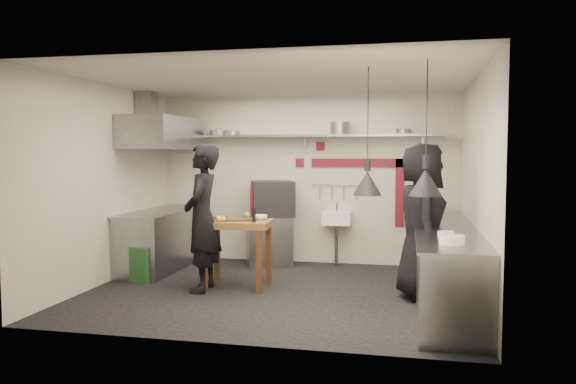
% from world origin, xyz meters
% --- Properties ---
extents(floor, '(5.00, 5.00, 0.00)m').
position_xyz_m(floor, '(0.00, 0.00, 0.00)').
color(floor, black).
rests_on(floor, ground).
extents(ceiling, '(5.00, 5.00, 0.00)m').
position_xyz_m(ceiling, '(0.00, 0.00, 2.80)').
color(ceiling, beige).
rests_on(ceiling, floor).
extents(wall_back, '(5.00, 0.04, 2.80)m').
position_xyz_m(wall_back, '(0.00, 2.10, 1.40)').
color(wall_back, silver).
rests_on(wall_back, floor).
extents(wall_front, '(5.00, 0.04, 2.80)m').
position_xyz_m(wall_front, '(0.00, -2.10, 1.40)').
color(wall_front, silver).
rests_on(wall_front, floor).
extents(wall_left, '(0.04, 4.20, 2.80)m').
position_xyz_m(wall_left, '(-2.50, 0.00, 1.40)').
color(wall_left, silver).
rests_on(wall_left, floor).
extents(wall_right, '(0.04, 4.20, 2.80)m').
position_xyz_m(wall_right, '(2.50, 0.00, 1.40)').
color(wall_right, silver).
rests_on(wall_right, floor).
extents(red_band_horiz, '(1.70, 0.02, 0.14)m').
position_xyz_m(red_band_horiz, '(0.95, 2.08, 1.68)').
color(red_band_horiz, maroon).
rests_on(red_band_horiz, wall_back).
extents(red_band_vert, '(0.14, 0.02, 1.10)m').
position_xyz_m(red_band_vert, '(1.55, 2.08, 1.20)').
color(red_band_vert, maroon).
rests_on(red_band_vert, wall_back).
extents(red_tile_a, '(0.14, 0.02, 0.14)m').
position_xyz_m(red_tile_a, '(0.25, 2.08, 1.95)').
color(red_tile_a, maroon).
rests_on(red_tile_a, wall_back).
extents(red_tile_b, '(0.14, 0.02, 0.14)m').
position_xyz_m(red_tile_b, '(-0.10, 2.08, 1.68)').
color(red_tile_b, maroon).
rests_on(red_tile_b, wall_back).
extents(back_shelf, '(4.60, 0.34, 0.04)m').
position_xyz_m(back_shelf, '(0.00, 1.92, 2.12)').
color(back_shelf, slate).
rests_on(back_shelf, wall_back).
extents(shelf_bracket_left, '(0.04, 0.06, 0.24)m').
position_xyz_m(shelf_bracket_left, '(-1.90, 2.07, 2.02)').
color(shelf_bracket_left, slate).
rests_on(shelf_bracket_left, wall_back).
extents(shelf_bracket_mid, '(0.04, 0.06, 0.24)m').
position_xyz_m(shelf_bracket_mid, '(0.00, 2.07, 2.02)').
color(shelf_bracket_mid, slate).
rests_on(shelf_bracket_mid, wall_back).
extents(shelf_bracket_right, '(0.04, 0.06, 0.24)m').
position_xyz_m(shelf_bracket_right, '(1.90, 2.07, 2.02)').
color(shelf_bracket_right, slate).
rests_on(shelf_bracket_right, wall_back).
extents(pan_far_left, '(0.30, 0.30, 0.09)m').
position_xyz_m(pan_far_left, '(-1.47, 1.92, 2.19)').
color(pan_far_left, slate).
rests_on(pan_far_left, back_shelf).
extents(pan_mid_left, '(0.33, 0.33, 0.07)m').
position_xyz_m(pan_mid_left, '(-1.23, 1.92, 2.18)').
color(pan_mid_left, slate).
rests_on(pan_mid_left, back_shelf).
extents(stock_pot, '(0.38, 0.38, 0.20)m').
position_xyz_m(stock_pot, '(0.59, 1.92, 2.24)').
color(stock_pot, slate).
rests_on(stock_pot, back_shelf).
extents(pan_right, '(0.24, 0.24, 0.08)m').
position_xyz_m(pan_right, '(1.60, 1.92, 2.18)').
color(pan_right, slate).
rests_on(pan_right, back_shelf).
extents(oven_stand, '(0.90, 0.86, 0.80)m').
position_xyz_m(oven_stand, '(-0.55, 1.75, 0.40)').
color(oven_stand, slate).
rests_on(oven_stand, floor).
extents(combi_oven, '(0.85, 0.82, 0.58)m').
position_xyz_m(combi_oven, '(-0.49, 1.76, 1.09)').
color(combi_oven, black).
rests_on(combi_oven, oven_stand).
extents(oven_door, '(0.51, 0.21, 0.46)m').
position_xyz_m(oven_door, '(-0.53, 1.52, 1.09)').
color(oven_door, maroon).
rests_on(oven_door, combi_oven).
extents(oven_glass, '(0.31, 0.13, 0.34)m').
position_xyz_m(oven_glass, '(-0.54, 1.50, 1.09)').
color(oven_glass, black).
rests_on(oven_glass, oven_door).
extents(hand_sink, '(0.46, 0.34, 0.22)m').
position_xyz_m(hand_sink, '(0.55, 1.92, 0.78)').
color(hand_sink, white).
rests_on(hand_sink, wall_back).
extents(sink_tap, '(0.03, 0.03, 0.14)m').
position_xyz_m(sink_tap, '(0.55, 1.92, 0.96)').
color(sink_tap, slate).
rests_on(sink_tap, hand_sink).
extents(sink_drain, '(0.06, 0.06, 0.66)m').
position_xyz_m(sink_drain, '(0.55, 1.88, 0.34)').
color(sink_drain, slate).
rests_on(sink_drain, floor).
extents(utensil_rail, '(0.90, 0.02, 0.02)m').
position_xyz_m(utensil_rail, '(0.55, 2.06, 1.32)').
color(utensil_rail, slate).
rests_on(utensil_rail, wall_back).
extents(counter_right, '(0.70, 3.80, 0.90)m').
position_xyz_m(counter_right, '(2.15, 0.00, 0.45)').
color(counter_right, slate).
rests_on(counter_right, floor).
extents(counter_right_top, '(0.76, 3.90, 0.03)m').
position_xyz_m(counter_right_top, '(2.15, 0.00, 0.92)').
color(counter_right_top, slate).
rests_on(counter_right_top, counter_right).
extents(plate_stack, '(0.29, 0.29, 0.09)m').
position_xyz_m(plate_stack, '(2.12, -1.37, 0.97)').
color(plate_stack, white).
rests_on(plate_stack, counter_right_top).
extents(small_bowl_right, '(0.19, 0.19, 0.05)m').
position_xyz_m(small_bowl_right, '(2.10, -0.81, 0.96)').
color(small_bowl_right, white).
rests_on(small_bowl_right, counter_right_top).
extents(counter_left, '(0.70, 1.90, 0.90)m').
position_xyz_m(counter_left, '(-2.15, 1.05, 0.45)').
color(counter_left, slate).
rests_on(counter_left, floor).
extents(counter_left_top, '(0.76, 2.00, 0.03)m').
position_xyz_m(counter_left_top, '(-2.15, 1.05, 0.92)').
color(counter_left_top, slate).
rests_on(counter_left_top, counter_left).
extents(extractor_hood, '(0.78, 1.60, 0.50)m').
position_xyz_m(extractor_hood, '(-2.10, 1.05, 2.15)').
color(extractor_hood, slate).
rests_on(extractor_hood, ceiling).
extents(hood_duct, '(0.28, 0.28, 0.50)m').
position_xyz_m(hood_duct, '(-2.35, 1.05, 2.55)').
color(hood_duct, slate).
rests_on(hood_duct, ceiling).
extents(green_bin, '(0.40, 0.40, 0.50)m').
position_xyz_m(green_bin, '(-2.03, 0.24, 0.25)').
color(green_bin, '#225328').
rests_on(green_bin, floor).
extents(prep_table, '(0.96, 0.70, 0.92)m').
position_xyz_m(prep_table, '(-0.60, 0.15, 0.46)').
color(prep_table, brown).
rests_on(prep_table, floor).
extents(cutting_board, '(0.45, 0.39, 0.02)m').
position_xyz_m(cutting_board, '(-0.56, 0.14, 0.93)').
color(cutting_board, '#4F2F17').
rests_on(cutting_board, prep_table).
extents(pepper_mill, '(0.05, 0.05, 0.20)m').
position_xyz_m(pepper_mill, '(-0.32, -0.01, 1.02)').
color(pepper_mill, black).
rests_on(pepper_mill, prep_table).
extents(lemon_a, '(0.09, 0.09, 0.08)m').
position_xyz_m(lemon_a, '(-0.80, -0.04, 0.96)').
color(lemon_a, gold).
rests_on(lemon_a, prep_table).
extents(lemon_b, '(0.08, 0.08, 0.08)m').
position_xyz_m(lemon_b, '(-0.74, -0.01, 0.96)').
color(lemon_b, gold).
rests_on(lemon_b, prep_table).
extents(veg_ball, '(0.12, 0.12, 0.10)m').
position_xyz_m(veg_ball, '(-0.51, 0.33, 0.97)').
color(veg_ball, '#568535').
rests_on(veg_ball, prep_table).
extents(steel_tray, '(0.19, 0.14, 0.03)m').
position_xyz_m(steel_tray, '(-0.91, 0.30, 0.94)').
color(steel_tray, slate).
rests_on(steel_tray, prep_table).
extents(bowl, '(0.21, 0.21, 0.06)m').
position_xyz_m(bowl, '(-0.31, 0.29, 0.95)').
color(bowl, white).
rests_on(bowl, prep_table).
extents(heat_lamp_near, '(0.36, 0.36, 1.43)m').
position_xyz_m(heat_lamp_near, '(1.23, -0.81, 2.08)').
color(heat_lamp_near, black).
rests_on(heat_lamp_near, ceiling).
extents(heat_lamp_far, '(0.43, 0.43, 1.40)m').
position_xyz_m(heat_lamp_far, '(1.86, -1.23, 2.10)').
color(heat_lamp_far, black).
rests_on(heat_lamp_far, ceiling).
extents(chef_left, '(0.54, 0.76, 1.96)m').
position_xyz_m(chef_left, '(-0.99, -0.16, 0.98)').
color(chef_left, black).
rests_on(chef_left, floor).
extents(chef_right, '(0.74, 1.03, 1.96)m').
position_xyz_m(chef_right, '(1.86, 0.07, 0.98)').
color(chef_right, black).
rests_on(chef_right, floor).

